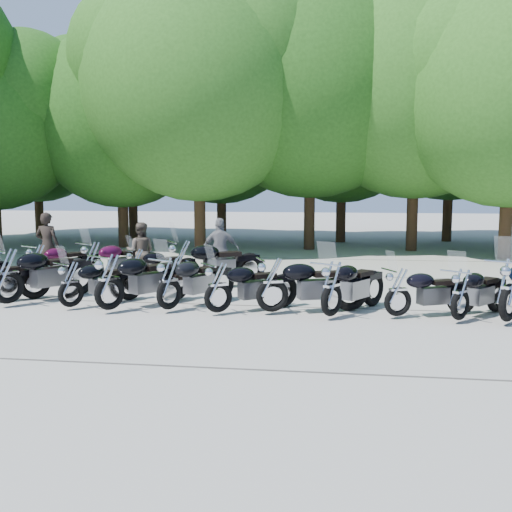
# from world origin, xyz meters

# --- Properties ---
(ground) EXTENTS (90.00, 90.00, 0.00)m
(ground) POSITION_xyz_m (0.00, 0.00, 0.00)
(ground) COLOR #9F9B90
(ground) RESTS_ON ground
(tree_2) EXTENTS (7.31, 7.31, 8.97)m
(tree_2) POSITION_xyz_m (-7.25, 12.84, 5.31)
(tree_2) COLOR #3A2614
(tree_2) RESTS_ON ground
(tree_3) EXTENTS (8.70, 8.70, 10.67)m
(tree_3) POSITION_xyz_m (-3.57, 11.24, 6.32)
(tree_3) COLOR #3A2614
(tree_3) RESTS_ON ground
(tree_4) EXTENTS (9.13, 9.13, 11.20)m
(tree_4) POSITION_xyz_m (0.54, 13.09, 6.64)
(tree_4) COLOR #3A2614
(tree_4) RESTS_ON ground
(tree_5) EXTENTS (9.04, 9.04, 11.10)m
(tree_5) POSITION_xyz_m (4.61, 13.20, 6.57)
(tree_5) COLOR #3A2614
(tree_5) RESTS_ON ground
(tree_6) EXTENTS (8.00, 8.00, 9.82)m
(tree_6) POSITION_xyz_m (7.55, 10.82, 5.81)
(tree_6) COLOR #3A2614
(tree_6) RESTS_ON ground
(tree_9) EXTENTS (7.59, 7.59, 9.32)m
(tree_9) POSITION_xyz_m (-13.53, 17.59, 5.52)
(tree_9) COLOR #3A2614
(tree_9) RESTS_ON ground
(tree_10) EXTENTS (7.78, 7.78, 9.55)m
(tree_10) POSITION_xyz_m (-8.29, 16.97, 5.66)
(tree_10) COLOR #3A2614
(tree_10) RESTS_ON ground
(tree_11) EXTENTS (7.56, 7.56, 9.28)m
(tree_11) POSITION_xyz_m (-3.76, 16.43, 5.49)
(tree_11) COLOR #3A2614
(tree_11) RESTS_ON ground
(tree_12) EXTENTS (7.88, 7.88, 9.67)m
(tree_12) POSITION_xyz_m (1.80, 16.47, 5.72)
(tree_12) COLOR #3A2614
(tree_12) RESTS_ON ground
(tree_13) EXTENTS (8.31, 8.31, 10.20)m
(tree_13) POSITION_xyz_m (6.69, 17.47, 6.04)
(tree_13) COLOR #3A2614
(tree_13) RESTS_ON ground
(motorcycle_2) EXTENTS (1.97, 2.58, 1.44)m
(motorcycle_2) POSITION_xyz_m (-5.31, 0.65, 0.72)
(motorcycle_2) COLOR black
(motorcycle_2) RESTS_ON ground
(motorcycle_3) EXTENTS (1.71, 2.02, 1.15)m
(motorcycle_3) POSITION_xyz_m (-3.83, 0.55, 0.58)
(motorcycle_3) COLOR black
(motorcycle_3) RESTS_ON ground
(motorcycle_4) EXTENTS (1.99, 2.45, 1.39)m
(motorcycle_4) POSITION_xyz_m (-2.88, 0.34, 0.69)
(motorcycle_4) COLOR black
(motorcycle_4) RESTS_ON ground
(motorcycle_5) EXTENTS (1.75, 2.33, 1.30)m
(motorcycle_5) POSITION_xyz_m (-1.69, 0.58, 0.65)
(motorcycle_5) COLOR black
(motorcycle_5) RESTS_ON ground
(motorcycle_6) EXTENTS (2.10, 1.85, 1.22)m
(motorcycle_6) POSITION_xyz_m (-0.62, 0.44, 0.61)
(motorcycle_6) COLOR black
(motorcycle_6) RESTS_ON ground
(motorcycle_7) EXTENTS (2.45, 1.54, 1.33)m
(motorcycle_7) POSITION_xyz_m (0.46, 0.63, 0.66)
(motorcycle_7) COLOR black
(motorcycle_7) RESTS_ON ground
(motorcycle_8) EXTENTS (1.81, 2.33, 1.30)m
(motorcycle_8) POSITION_xyz_m (1.65, 0.41, 0.65)
(motorcycle_8) COLOR black
(motorcycle_8) RESTS_ON ground
(motorcycle_9) EXTENTS (2.10, 1.40, 1.15)m
(motorcycle_9) POSITION_xyz_m (2.95, 0.62, 0.57)
(motorcycle_9) COLOR black
(motorcycle_9) RESTS_ON ground
(motorcycle_10) EXTENTS (1.82, 2.03, 1.18)m
(motorcycle_10) POSITION_xyz_m (4.09, 0.43, 0.59)
(motorcycle_10) COLOR black
(motorcycle_10) RESTS_ON ground
(motorcycle_11) EXTENTS (2.06, 2.51, 1.42)m
(motorcycle_11) POSITION_xyz_m (4.96, 0.38, 0.71)
(motorcycle_11) COLOR #0D1E3C
(motorcycle_11) RESTS_ON ground
(motorcycle_14) EXTENTS (1.73, 2.24, 1.25)m
(motorcycle_14) POSITION_xyz_m (-5.90, 3.05, 0.63)
(motorcycle_14) COLOR #350720
(motorcycle_14) RESTS_ON ground
(motorcycle_15) EXTENTS (1.92, 2.34, 1.33)m
(motorcycle_15) POSITION_xyz_m (-4.52, 3.27, 0.66)
(motorcycle_15) COLOR #3B0826
(motorcycle_15) RESTS_ON ground
(motorcycle_16) EXTENTS (1.91, 1.84, 1.15)m
(motorcycle_16) POSITION_xyz_m (-3.31, 3.22, 0.57)
(motorcycle_16) COLOR black
(motorcycle_16) RESTS_ON ground
(motorcycle_17) EXTENTS (2.56, 2.01, 1.44)m
(motorcycle_17) POSITION_xyz_m (-2.08, 3.07, 0.72)
(motorcycle_17) COLOR black
(motorcycle_17) RESTS_ON ground
(rider_0) EXTENTS (0.69, 0.46, 1.87)m
(rider_0) POSITION_xyz_m (-6.36, 4.49, 0.93)
(rider_0) COLOR black
(rider_0) RESTS_ON ground
(rider_1) EXTENTS (0.86, 0.72, 1.62)m
(rider_1) POSITION_xyz_m (-3.61, 4.41, 0.81)
(rider_1) COLOR brown
(rider_1) RESTS_ON ground
(rider_2) EXTENTS (1.08, 0.60, 1.75)m
(rider_2) POSITION_xyz_m (-1.40, 4.52, 0.87)
(rider_2) COLOR gray
(rider_2) RESTS_ON ground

